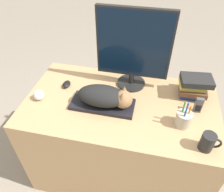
{
  "coord_description": "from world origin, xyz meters",
  "views": [
    {
      "loc": [
        0.17,
        -0.67,
        1.72
      ],
      "look_at": [
        -0.05,
        0.33,
        0.82
      ],
      "focal_mm": 35.0,
      "sensor_mm": 36.0,
      "label": 1
    }
  ],
  "objects_px": {
    "coffee_mug": "(208,142)",
    "baseball": "(39,95)",
    "computer_mouse": "(66,84)",
    "phone": "(198,105)",
    "book_stack": "(193,86)",
    "monitor": "(134,47)",
    "pen_cup": "(183,119)",
    "keyboard": "(103,104)",
    "cat": "(107,96)"
  },
  "relations": [
    {
      "from": "coffee_mug",
      "to": "baseball",
      "type": "bearing_deg",
      "value": 170.6
    },
    {
      "from": "computer_mouse",
      "to": "coffee_mug",
      "type": "bearing_deg",
      "value": -20.4
    },
    {
      "from": "coffee_mug",
      "to": "computer_mouse",
      "type": "bearing_deg",
      "value": 159.6
    },
    {
      "from": "phone",
      "to": "book_stack",
      "type": "xyz_separation_m",
      "value": [
        -0.03,
        0.15,
        0.03
      ]
    },
    {
      "from": "monitor",
      "to": "pen_cup",
      "type": "height_order",
      "value": "monitor"
    },
    {
      "from": "keyboard",
      "to": "coffee_mug",
      "type": "bearing_deg",
      "value": -17.86
    },
    {
      "from": "phone",
      "to": "book_stack",
      "type": "distance_m",
      "value": 0.16
    },
    {
      "from": "cat",
      "to": "baseball",
      "type": "xyz_separation_m",
      "value": [
        -0.45,
        -0.03,
        -0.05
      ]
    },
    {
      "from": "pen_cup",
      "to": "book_stack",
      "type": "distance_m",
      "value": 0.29
    },
    {
      "from": "keyboard",
      "to": "computer_mouse",
      "type": "height_order",
      "value": "computer_mouse"
    },
    {
      "from": "cat",
      "to": "phone",
      "type": "relative_size",
      "value": 3.26
    },
    {
      "from": "coffee_mug",
      "to": "book_stack",
      "type": "distance_m",
      "value": 0.43
    },
    {
      "from": "baseball",
      "to": "monitor",
      "type": "bearing_deg",
      "value": 27.02
    },
    {
      "from": "computer_mouse",
      "to": "baseball",
      "type": "distance_m",
      "value": 0.21
    },
    {
      "from": "baseball",
      "to": "cat",
      "type": "bearing_deg",
      "value": 3.29
    },
    {
      "from": "monitor",
      "to": "coffee_mug",
      "type": "relative_size",
      "value": 5.02
    },
    {
      "from": "keyboard",
      "to": "book_stack",
      "type": "xyz_separation_m",
      "value": [
        0.55,
        0.23,
        0.07
      ]
    },
    {
      "from": "keyboard",
      "to": "baseball",
      "type": "bearing_deg",
      "value": -176.5
    },
    {
      "from": "keyboard",
      "to": "phone",
      "type": "bearing_deg",
      "value": 7.65
    },
    {
      "from": "coffee_mug",
      "to": "pen_cup",
      "type": "relative_size",
      "value": 0.57
    },
    {
      "from": "keyboard",
      "to": "cat",
      "type": "relative_size",
      "value": 1.18
    },
    {
      "from": "monitor",
      "to": "phone",
      "type": "distance_m",
      "value": 0.53
    },
    {
      "from": "book_stack",
      "to": "pen_cup",
      "type": "bearing_deg",
      "value": -102.63
    },
    {
      "from": "phone",
      "to": "keyboard",
      "type": "bearing_deg",
      "value": -172.35
    },
    {
      "from": "keyboard",
      "to": "baseball",
      "type": "xyz_separation_m",
      "value": [
        -0.42,
        -0.03,
        0.02
      ]
    },
    {
      "from": "computer_mouse",
      "to": "phone",
      "type": "distance_m",
      "value": 0.88
    },
    {
      "from": "keyboard",
      "to": "baseball",
      "type": "height_order",
      "value": "baseball"
    },
    {
      "from": "pen_cup",
      "to": "book_stack",
      "type": "height_order",
      "value": "pen_cup"
    },
    {
      "from": "coffee_mug",
      "to": "book_stack",
      "type": "xyz_separation_m",
      "value": [
        -0.05,
        0.42,
        0.02
      ]
    },
    {
      "from": "pen_cup",
      "to": "baseball",
      "type": "distance_m",
      "value": 0.91
    },
    {
      "from": "computer_mouse",
      "to": "phone",
      "type": "height_order",
      "value": "phone"
    },
    {
      "from": "baseball",
      "to": "book_stack",
      "type": "relative_size",
      "value": 0.33
    },
    {
      "from": "keyboard",
      "to": "computer_mouse",
      "type": "bearing_deg",
      "value": 154.67
    },
    {
      "from": "computer_mouse",
      "to": "pen_cup",
      "type": "distance_m",
      "value": 0.81
    },
    {
      "from": "baseball",
      "to": "book_stack",
      "type": "xyz_separation_m",
      "value": [
        0.97,
        0.25,
        0.04
      ]
    },
    {
      "from": "coffee_mug",
      "to": "book_stack",
      "type": "bearing_deg",
      "value": 97.21
    },
    {
      "from": "keyboard",
      "to": "book_stack",
      "type": "bearing_deg",
      "value": 22.55
    },
    {
      "from": "keyboard",
      "to": "pen_cup",
      "type": "bearing_deg",
      "value": -6.31
    },
    {
      "from": "coffee_mug",
      "to": "book_stack",
      "type": "height_order",
      "value": "book_stack"
    },
    {
      "from": "monitor",
      "to": "computer_mouse",
      "type": "xyz_separation_m",
      "value": [
        -0.44,
        -0.12,
        -0.27
      ]
    },
    {
      "from": "keyboard",
      "to": "pen_cup",
      "type": "distance_m",
      "value": 0.49
    },
    {
      "from": "baseball",
      "to": "coffee_mug",
      "type": "bearing_deg",
      "value": -9.4
    },
    {
      "from": "computer_mouse",
      "to": "cat",
      "type": "bearing_deg",
      "value": -23.45
    },
    {
      "from": "keyboard",
      "to": "monitor",
      "type": "xyz_separation_m",
      "value": [
        0.14,
        0.26,
        0.28
      ]
    },
    {
      "from": "cat",
      "to": "pen_cup",
      "type": "distance_m",
      "value": 0.47
    },
    {
      "from": "cat",
      "to": "phone",
      "type": "xyz_separation_m",
      "value": [
        0.55,
        0.08,
        -0.03
      ]
    },
    {
      "from": "computer_mouse",
      "to": "coffee_mug",
      "type": "xyz_separation_m",
      "value": [
        0.9,
        -0.34,
        0.04
      ]
    },
    {
      "from": "cat",
      "to": "coffee_mug",
      "type": "xyz_separation_m",
      "value": [
        0.58,
        -0.19,
        -0.03
      ]
    },
    {
      "from": "book_stack",
      "to": "keyboard",
      "type": "bearing_deg",
      "value": -157.45
    },
    {
      "from": "monitor",
      "to": "computer_mouse",
      "type": "distance_m",
      "value": 0.53
    }
  ]
}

